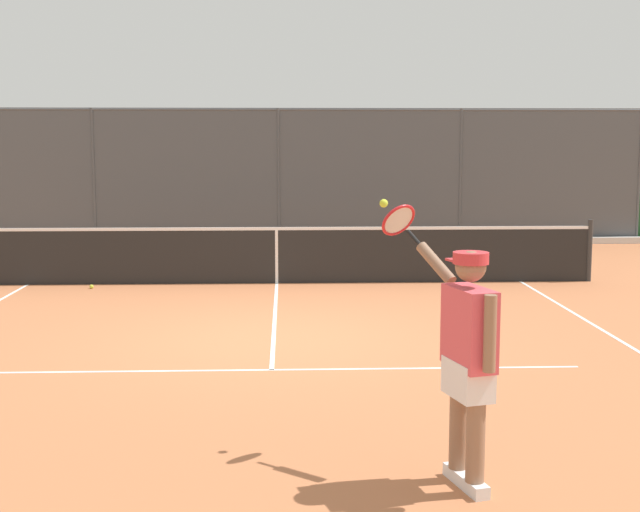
% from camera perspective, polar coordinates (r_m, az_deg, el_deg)
% --- Properties ---
extents(ground_plane, '(60.00, 60.00, 0.00)m').
position_cam_1_polar(ground_plane, '(10.67, -3.08, -5.48)').
color(ground_plane, '#B76B42').
extents(court_line_markings, '(8.47, 10.38, 0.01)m').
position_cam_1_polar(court_line_markings, '(8.97, -3.23, -7.97)').
color(court_line_markings, white).
rests_on(court_line_markings, ground).
extents(fence_backdrop, '(20.15, 1.37, 3.18)m').
position_cam_1_polar(fence_backdrop, '(21.01, -2.72, 5.15)').
color(fence_backdrop, '#474C51').
rests_on(fence_backdrop, ground).
extents(tennis_net, '(10.89, 0.09, 1.07)m').
position_cam_1_polar(tennis_net, '(14.76, -2.87, 0.10)').
color(tennis_net, '#2D2D2D').
rests_on(tennis_net, ground).
extents(tennis_player, '(0.73, 1.29, 1.96)m').
position_cam_1_polar(tennis_player, '(6.07, 9.63, -6.12)').
color(tennis_player, silver).
rests_on(tennis_player, ground).
extents(tennis_ball_near_net, '(0.07, 0.07, 0.07)m').
position_cam_1_polar(tennis_ball_near_net, '(14.75, -14.79, -1.96)').
color(tennis_ball_near_net, '#C1D138').
rests_on(tennis_ball_near_net, ground).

